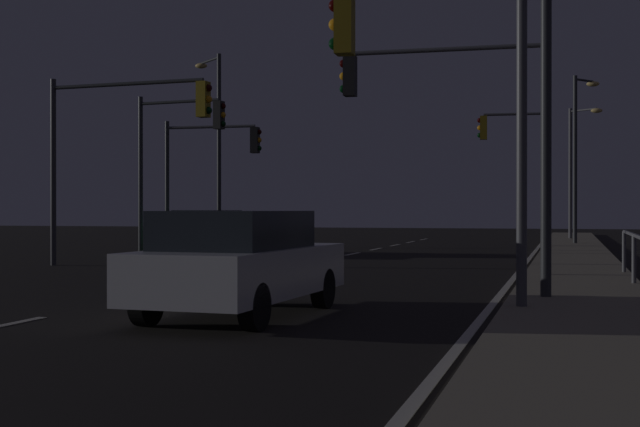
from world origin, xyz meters
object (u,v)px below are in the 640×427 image
(traffic_light_near_left, at_px, (452,106))
(street_lamp_corner, at_px, (578,143))
(car, at_px, (240,261))
(car_oncoming, at_px, (205,231))
(traffic_light_far_center, at_px, (436,71))
(traffic_light_mid_right, at_px, (519,150))
(street_lamp_across_street, at_px, (216,133))
(traffic_light_far_right, at_px, (176,143))
(street_lamp_median, at_px, (576,159))
(traffic_light_overhead_east, at_px, (209,159))
(traffic_light_mid_left, at_px, (121,130))
(street_lamp_far_end, at_px, (559,50))

(traffic_light_near_left, distance_m, street_lamp_corner, 19.67)
(car, distance_m, car_oncoming, 18.10)
(street_lamp_corner, bearing_deg, traffic_light_far_center, -95.20)
(car, xyz_separation_m, street_lamp_corner, (5.08, 27.39, 3.65))
(car, relative_size, traffic_light_mid_right, 0.81)
(street_lamp_across_street, bearing_deg, car, -66.35)
(traffic_light_far_right, relative_size, street_lamp_median, 0.85)
(traffic_light_far_right, xyz_separation_m, street_lamp_across_street, (-1.36, 6.80, 0.98))
(car, xyz_separation_m, traffic_light_near_left, (2.10, 7.95, 3.15))
(traffic_light_near_left, xyz_separation_m, street_lamp_median, (2.91, 25.65, 0.16))
(traffic_light_far_center, bearing_deg, traffic_light_overhead_east, 123.26)
(car_oncoming, distance_m, traffic_light_far_center, 18.57)
(traffic_light_far_center, xyz_separation_m, street_lamp_across_street, (-12.49, 21.05, 1.15))
(traffic_light_mid_left, relative_size, traffic_light_far_right, 0.95)
(car, distance_m, street_lamp_across_street, 24.71)
(traffic_light_mid_left, height_order, street_lamp_corner, street_lamp_corner)
(street_lamp_median, bearing_deg, traffic_light_mid_left, -116.95)
(traffic_light_far_center, relative_size, street_lamp_across_street, 0.63)
(traffic_light_mid_right, bearing_deg, traffic_light_overhead_east, -152.17)
(traffic_light_mid_left, relative_size, traffic_light_far_center, 1.03)
(car_oncoming, height_order, traffic_light_far_right, traffic_light_far_right)
(car_oncoming, xyz_separation_m, traffic_light_overhead_east, (-0.48, 1.46, 2.64))
(car_oncoming, distance_m, traffic_light_mid_right, 13.08)
(traffic_light_mid_right, bearing_deg, traffic_light_mid_left, -125.33)
(traffic_light_mid_left, height_order, street_lamp_across_street, street_lamp_across_street)
(car_oncoming, height_order, traffic_light_far_center, traffic_light_far_center)
(traffic_light_far_right, bearing_deg, traffic_light_mid_left, -78.68)
(traffic_light_overhead_east, relative_size, street_lamp_across_street, 0.60)
(traffic_light_far_center, height_order, traffic_light_overhead_east, traffic_light_far_center)
(car, relative_size, traffic_light_near_left, 0.83)
(traffic_light_overhead_east, bearing_deg, traffic_light_mid_right, 27.83)
(traffic_light_near_left, distance_m, street_lamp_across_street, 18.67)
(traffic_light_mid_right, xyz_separation_m, traffic_light_overhead_east, (-10.92, -5.77, -0.51))
(car, bearing_deg, traffic_light_near_left, 75.20)
(street_lamp_corner, bearing_deg, car, -100.51)
(traffic_light_mid_right, height_order, traffic_light_far_right, traffic_light_mid_right)
(traffic_light_near_left, bearing_deg, traffic_light_overhead_east, 136.03)
(traffic_light_far_center, relative_size, traffic_light_overhead_east, 1.05)
(street_lamp_far_end, bearing_deg, street_lamp_median, 89.08)
(traffic_light_mid_left, height_order, traffic_light_near_left, traffic_light_near_left)
(street_lamp_corner, bearing_deg, street_lamp_far_end, -91.33)
(street_lamp_far_end, bearing_deg, traffic_light_mid_right, 94.90)
(traffic_light_far_right, distance_m, street_lamp_corner, 17.98)
(street_lamp_median, bearing_deg, traffic_light_near_left, -96.47)
(car, distance_m, street_lamp_median, 34.13)
(traffic_light_far_right, height_order, street_lamp_across_street, street_lamp_across_street)
(traffic_light_mid_right, height_order, traffic_light_mid_left, traffic_light_mid_right)
(traffic_light_mid_left, relative_size, traffic_light_overhead_east, 1.08)
(traffic_light_overhead_east, bearing_deg, street_lamp_median, 50.08)
(traffic_light_mid_right, distance_m, traffic_light_far_right, 13.80)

